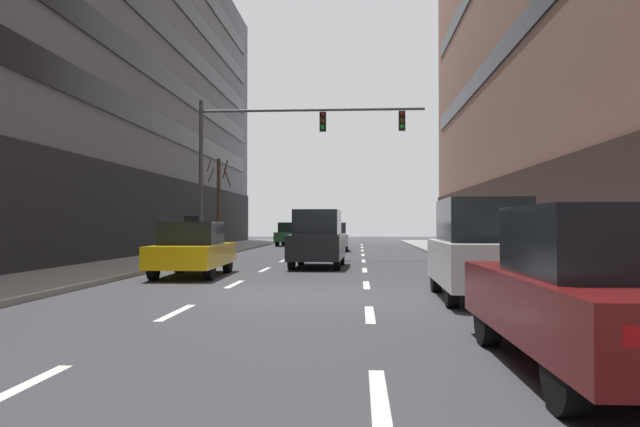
# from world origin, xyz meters

# --- Properties ---
(ground_plane) EXTENTS (120.00, 120.00, 0.00)m
(ground_plane) POSITION_xyz_m (0.00, 0.00, 0.00)
(ground_plane) COLOR #38383D
(sidewalk_right) EXTENTS (3.37, 80.00, 0.14)m
(sidewalk_right) POSITION_xyz_m (6.76, 0.00, 0.07)
(sidewalk_right) COLOR gray
(sidewalk_right) RESTS_ON ground
(lane_stripe_l1_s2) EXTENTS (0.16, 2.00, 0.01)m
(lane_stripe_l1_s2) POSITION_xyz_m (-1.69, -8.00, 0.00)
(lane_stripe_l1_s2) COLOR silver
(lane_stripe_l1_s2) RESTS_ON ground
(lane_stripe_l1_s3) EXTENTS (0.16, 2.00, 0.01)m
(lane_stripe_l1_s3) POSITION_xyz_m (-1.69, -3.00, 0.00)
(lane_stripe_l1_s3) COLOR silver
(lane_stripe_l1_s3) RESTS_ON ground
(lane_stripe_l1_s4) EXTENTS (0.16, 2.00, 0.01)m
(lane_stripe_l1_s4) POSITION_xyz_m (-1.69, 2.00, 0.00)
(lane_stripe_l1_s4) COLOR silver
(lane_stripe_l1_s4) RESTS_ON ground
(lane_stripe_l1_s5) EXTENTS (0.16, 2.00, 0.01)m
(lane_stripe_l1_s5) POSITION_xyz_m (-1.69, 7.00, 0.00)
(lane_stripe_l1_s5) COLOR silver
(lane_stripe_l1_s5) RESTS_ON ground
(lane_stripe_l1_s6) EXTENTS (0.16, 2.00, 0.01)m
(lane_stripe_l1_s6) POSITION_xyz_m (-1.69, 12.00, 0.00)
(lane_stripe_l1_s6) COLOR silver
(lane_stripe_l1_s6) RESTS_ON ground
(lane_stripe_l1_s7) EXTENTS (0.16, 2.00, 0.01)m
(lane_stripe_l1_s7) POSITION_xyz_m (-1.69, 17.00, 0.00)
(lane_stripe_l1_s7) COLOR silver
(lane_stripe_l1_s7) RESTS_ON ground
(lane_stripe_l1_s8) EXTENTS (0.16, 2.00, 0.01)m
(lane_stripe_l1_s8) POSITION_xyz_m (-1.69, 22.00, 0.00)
(lane_stripe_l1_s8) COLOR silver
(lane_stripe_l1_s8) RESTS_ON ground
(lane_stripe_l1_s9) EXTENTS (0.16, 2.00, 0.01)m
(lane_stripe_l1_s9) POSITION_xyz_m (-1.69, 27.00, 0.00)
(lane_stripe_l1_s9) COLOR silver
(lane_stripe_l1_s9) RESTS_ON ground
(lane_stripe_l1_s10) EXTENTS (0.16, 2.00, 0.01)m
(lane_stripe_l1_s10) POSITION_xyz_m (-1.69, 32.00, 0.00)
(lane_stripe_l1_s10) COLOR silver
(lane_stripe_l1_s10) RESTS_ON ground
(lane_stripe_l2_s2) EXTENTS (0.16, 2.00, 0.01)m
(lane_stripe_l2_s2) POSITION_xyz_m (1.69, -8.00, 0.00)
(lane_stripe_l2_s2) COLOR silver
(lane_stripe_l2_s2) RESTS_ON ground
(lane_stripe_l2_s3) EXTENTS (0.16, 2.00, 0.01)m
(lane_stripe_l2_s3) POSITION_xyz_m (1.69, -3.00, 0.00)
(lane_stripe_l2_s3) COLOR silver
(lane_stripe_l2_s3) RESTS_ON ground
(lane_stripe_l2_s4) EXTENTS (0.16, 2.00, 0.01)m
(lane_stripe_l2_s4) POSITION_xyz_m (1.69, 2.00, 0.00)
(lane_stripe_l2_s4) COLOR silver
(lane_stripe_l2_s4) RESTS_ON ground
(lane_stripe_l2_s5) EXTENTS (0.16, 2.00, 0.01)m
(lane_stripe_l2_s5) POSITION_xyz_m (1.69, 7.00, 0.00)
(lane_stripe_l2_s5) COLOR silver
(lane_stripe_l2_s5) RESTS_ON ground
(lane_stripe_l2_s6) EXTENTS (0.16, 2.00, 0.01)m
(lane_stripe_l2_s6) POSITION_xyz_m (1.69, 12.00, 0.00)
(lane_stripe_l2_s6) COLOR silver
(lane_stripe_l2_s6) RESTS_ON ground
(lane_stripe_l2_s7) EXTENTS (0.16, 2.00, 0.01)m
(lane_stripe_l2_s7) POSITION_xyz_m (1.69, 17.00, 0.00)
(lane_stripe_l2_s7) COLOR silver
(lane_stripe_l2_s7) RESTS_ON ground
(lane_stripe_l2_s8) EXTENTS (0.16, 2.00, 0.01)m
(lane_stripe_l2_s8) POSITION_xyz_m (1.69, 22.00, 0.00)
(lane_stripe_l2_s8) COLOR silver
(lane_stripe_l2_s8) RESTS_ON ground
(lane_stripe_l2_s9) EXTENTS (0.16, 2.00, 0.01)m
(lane_stripe_l2_s9) POSITION_xyz_m (1.69, 27.00, 0.00)
(lane_stripe_l2_s9) COLOR silver
(lane_stripe_l2_s9) RESTS_ON ground
(lane_stripe_l2_s10) EXTENTS (0.16, 2.00, 0.01)m
(lane_stripe_l2_s10) POSITION_xyz_m (1.69, 32.00, 0.00)
(lane_stripe_l2_s10) COLOR silver
(lane_stripe_l2_s10) RESTS_ON ground
(car_driving_0) EXTENTS (1.99, 4.47, 1.66)m
(car_driving_0) POSITION_xyz_m (-3.30, 29.53, 0.82)
(car_driving_0) COLOR black
(car_driving_0) RESTS_ON ground
(taxi_driving_1) EXTENTS (1.92, 4.35, 1.79)m
(taxi_driving_1) POSITION_xyz_m (-3.41, 4.26, 0.80)
(taxi_driving_1) COLOR black
(taxi_driving_1) RESTS_ON ground
(car_driving_2) EXTENTS (1.88, 4.28, 2.05)m
(car_driving_2) POSITION_xyz_m (0.03, 8.23, 1.02)
(car_driving_2) COLOR black
(car_driving_2) RESTS_ON ground
(car_driving_3) EXTENTS (2.00, 4.40, 1.62)m
(car_driving_3) POSITION_xyz_m (-0.08, 21.77, 0.80)
(car_driving_3) COLOR black
(car_driving_3) RESTS_ON ground
(car_parked_0) EXTENTS (2.00, 4.67, 1.74)m
(car_parked_0) POSITION_xyz_m (4.02, -7.02, 0.86)
(car_parked_0) COLOR black
(car_parked_0) RESTS_ON ground
(car_parked_1) EXTENTS (1.85, 4.30, 2.07)m
(car_parked_1) POSITION_xyz_m (4.02, -0.74, 1.03)
(car_parked_1) COLOR black
(car_parked_1) RESTS_ON ground
(traffic_signal_0) EXTENTS (9.91, 0.35, 6.88)m
(traffic_signal_0) POSITION_xyz_m (-2.10, 12.96, 5.09)
(traffic_signal_0) COLOR #4C4C51
(traffic_signal_0) RESTS_ON sidewalk_left
(street_tree_0) EXTENTS (1.22, 1.18, 5.11)m
(street_tree_0) POSITION_xyz_m (-6.42, 20.40, 2.89)
(street_tree_0) COLOR #4C3823
(street_tree_0) RESTS_ON sidewalk_left
(pedestrian_1) EXTENTS (0.52, 0.27, 1.69)m
(pedestrian_1) POSITION_xyz_m (5.72, 9.45, 1.12)
(pedestrian_1) COLOR brown
(pedestrian_1) RESTS_ON sidewalk_right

